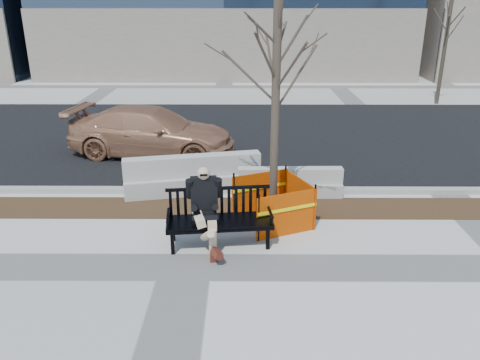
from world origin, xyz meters
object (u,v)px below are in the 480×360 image
object	(u,v)px
seated_man	(206,244)
jersey_barrier_right	(289,195)
tree_fence	(272,223)
bench	(220,244)
jersey_barrier_left	(194,192)
sedan	(153,155)

from	to	relation	value
seated_man	jersey_barrier_right	world-z (taller)	seated_man
seated_man	jersey_barrier_right	bearing A→B (deg)	46.32
jersey_barrier_right	seated_man	bearing A→B (deg)	-128.26
tree_fence	seated_man	bearing A→B (deg)	-145.15
jersey_barrier_right	bench	bearing A→B (deg)	-123.62
bench	seated_man	world-z (taller)	seated_man
seated_man	jersey_barrier_left	distance (m)	2.75
sedan	bench	bearing A→B (deg)	-148.03
bench	seated_man	size ratio (longest dim) A/B	1.33
bench	jersey_barrier_left	distance (m)	2.84
tree_fence	jersey_barrier_left	bearing A→B (deg)	137.36
sedan	seated_man	bearing A→B (deg)	-150.42
bench	sedan	xyz separation A→B (m)	(-2.34, 5.77, 0.00)
tree_fence	jersey_barrier_right	bearing A→B (deg)	71.33
bench	tree_fence	size ratio (longest dim) A/B	0.41
seated_man	sedan	size ratio (longest dim) A/B	0.31
sedan	jersey_barrier_left	world-z (taller)	sedan
tree_fence	sedan	xyz separation A→B (m)	(-3.44, 4.78, 0.00)
tree_fence	sedan	bearing A→B (deg)	125.74
sedan	jersey_barrier_left	bearing A→B (deg)	-143.03
seated_man	tree_fence	xyz separation A→B (m)	(1.39, 0.97, 0.00)
tree_fence	jersey_barrier_left	xyz separation A→B (m)	(-1.89, 1.74, 0.00)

